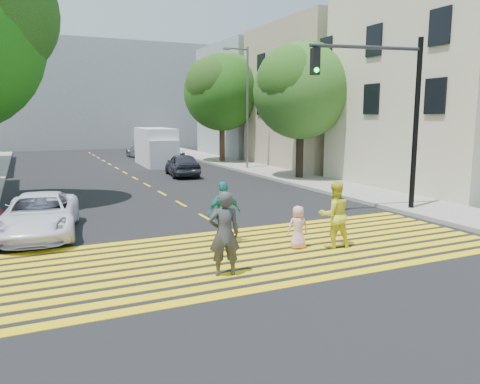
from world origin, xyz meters
TOP-DOWN VIEW (x-y plane):
  - ground at (0.00, 0.00)m, footprint 120.00×120.00m
  - sidewalk_right at (8.50, 15.00)m, footprint 3.00×60.00m
  - crosswalk at (0.00, 1.28)m, footprint 13.40×5.30m
  - lane_line at (0.00, 22.50)m, footprint 0.12×34.40m
  - building_right_cream at (15.00, 8.00)m, footprint 10.00×10.00m
  - building_right_tan at (15.00, 19.00)m, footprint 10.00×10.00m
  - building_right_grey at (15.00, 30.00)m, footprint 10.00×10.00m
  - backdrop_block at (0.00, 48.00)m, footprint 30.00×8.00m
  - tree_right_near at (8.64, 13.41)m, footprint 6.69×6.52m
  - tree_right_far at (8.38, 24.49)m, footprint 7.43×7.29m
  - pedestrian_man at (-1.80, -0.05)m, footprint 0.82×0.62m
  - pedestrian_woman at (1.92, 0.83)m, footprint 1.05×0.89m
  - pedestrian_child at (0.92, 1.13)m, footprint 0.65×0.47m
  - pedestrian_extra at (-0.75, 2.49)m, footprint 1.10×0.53m
  - white_sedan at (-5.59, 5.76)m, footprint 2.79×4.92m
  - dark_car_near at (2.90, 17.80)m, footprint 2.15×4.32m
  - silver_car at (3.59, 31.28)m, footprint 2.57×4.81m
  - dark_car_parked at (4.84, 27.72)m, footprint 1.72×4.28m
  - white_van at (3.08, 24.59)m, footprint 2.46×5.95m
  - traffic_signal at (6.51, 3.97)m, footprint 4.42×1.09m
  - street_lamp at (7.82, 19.14)m, footprint 1.85×0.28m

SIDE VIEW (x-z plane):
  - ground at x=0.00m, z-range 0.00..0.00m
  - lane_line at x=0.00m, z-range 0.00..0.01m
  - crosswalk at x=0.00m, z-range 0.00..0.01m
  - sidewalk_right at x=8.50m, z-range 0.00..0.15m
  - pedestrian_child at x=0.92m, z-range 0.00..1.23m
  - white_sedan at x=-5.59m, z-range 0.00..1.30m
  - silver_car at x=3.59m, z-range 0.00..1.33m
  - dark_car_parked at x=4.84m, z-range 0.00..1.38m
  - dark_car_near at x=2.90m, z-range 0.00..1.42m
  - pedestrian_extra at x=-0.75m, z-range 0.00..1.83m
  - pedestrian_woman at x=1.92m, z-range 0.00..1.89m
  - pedestrian_man at x=-1.80m, z-range 0.00..2.00m
  - white_van at x=3.08m, z-range -0.07..2.69m
  - traffic_signal at x=6.51m, z-range 0.97..7.52m
  - street_lamp at x=7.82m, z-range 0.61..8.80m
  - building_right_cream at x=15.00m, z-range 0.00..10.00m
  - building_right_tan at x=15.00m, z-range 0.00..10.00m
  - building_right_grey at x=15.00m, z-range 0.00..10.00m
  - tree_right_near at x=8.64m, z-range 1.40..9.31m
  - tree_right_far at x=8.38m, z-range 1.50..10.04m
  - backdrop_block at x=0.00m, z-range 0.00..12.00m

